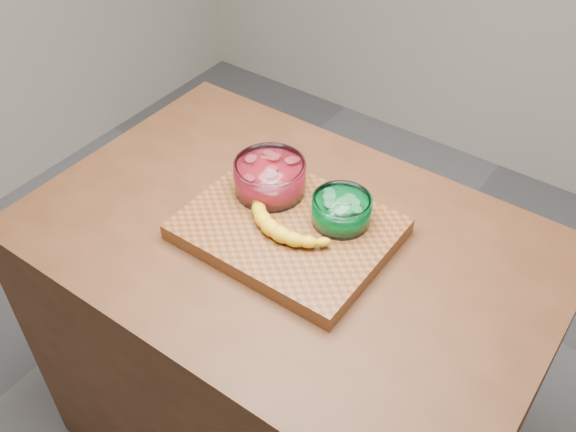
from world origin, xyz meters
The scene contains 5 objects.
counter centered at (0.00, 0.00, 0.45)m, with size 1.20×0.80×0.90m, color #512D18.
cutting_board centered at (0.00, 0.00, 0.92)m, with size 0.45×0.35×0.04m, color brown.
bowl_red centered at (-0.10, 0.07, 0.98)m, with size 0.17×0.17×0.08m.
bowl_green centered at (0.09, 0.08, 0.97)m, with size 0.13×0.13×0.06m.
banana centered at (0.00, -0.01, 0.96)m, with size 0.27×0.15×0.04m, color gold, non-canonical shape.
Camera 1 is at (0.61, -0.85, 1.91)m, focal length 40.00 mm.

